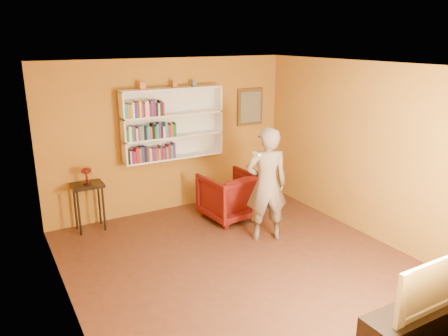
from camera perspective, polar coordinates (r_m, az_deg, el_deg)
The scene contains 16 objects.
room_shell at distance 5.76m, azimuth 2.72°, elevation -3.83°, with size 5.30×5.80×2.88m.
bookshelf at distance 7.67m, azimuth -6.86°, elevation 5.81°, with size 1.80×0.29×1.23m.
books_row_lower at distance 7.52m, azimuth -9.52°, elevation 1.85°, with size 0.84×0.18×0.27m.
books_row_middle at distance 7.44m, azimuth -9.62°, elevation 4.66°, with size 0.87×0.18×0.27m.
books_row_upper at distance 7.34m, azimuth -10.45°, elevation 7.54°, with size 0.67×0.19×0.27m.
ornament_left at distance 7.34m, azimuth -10.65°, elevation 10.50°, with size 0.08×0.08×0.12m, color #CA7739.
ornament_centre at distance 7.54m, azimuth -6.52°, elevation 10.80°, with size 0.08×0.08×0.11m, color #AC5939.
ornament_right at distance 7.69m, azimuth -3.96°, elevation 10.95°, with size 0.07×0.07×0.10m, color #4A597C.
framed_painting at distance 8.45m, azimuth 3.43°, elevation 7.98°, with size 0.55×0.05×0.70m.
console_table at distance 7.33m, azimuth -17.35°, elevation -2.99°, with size 0.48×0.37×0.79m.
ruby_lustre at distance 7.23m, azimuth -17.57°, elevation -0.53°, with size 0.16×0.17×0.27m.
armchair at distance 7.55m, azimuth 0.73°, elevation -3.65°, with size 0.86×0.89×0.81m, color #490506.
person at distance 6.65m, azimuth 5.58°, elevation -2.18°, with size 0.65×0.42×1.77m, color #736454.
game_remote at distance 6.12m, azimuth 4.26°, elevation 1.85°, with size 0.04×0.15×0.04m, color white.
tv_cabinet at distance 5.07m, azimuth 23.86°, elevation -18.52°, with size 1.29×0.39×0.46m, color black.
television at distance 4.80m, azimuth 24.59°, elevation -13.47°, with size 0.98×0.13×0.56m, color black.
Camera 1 is at (-2.88, -4.55, 3.04)m, focal length 35.00 mm.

